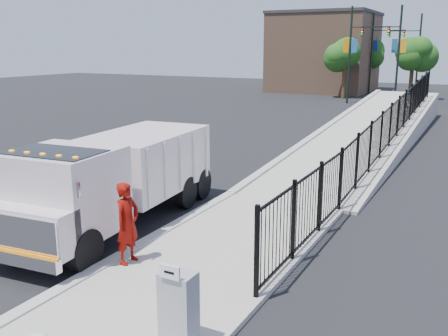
% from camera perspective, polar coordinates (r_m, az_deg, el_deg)
% --- Properties ---
extents(ground, '(120.00, 120.00, 0.00)m').
position_cam_1_polar(ground, '(13.14, -7.07, -7.76)').
color(ground, black).
rests_on(ground, ground).
extents(sidewalk, '(3.55, 12.00, 0.12)m').
position_cam_1_polar(sidewalk, '(10.61, -4.57, -12.80)').
color(sidewalk, '#9E998E').
rests_on(sidewalk, ground).
extents(curb, '(0.30, 12.00, 0.16)m').
position_cam_1_polar(curb, '(11.65, -12.75, -10.47)').
color(curb, '#ADAAA3').
rests_on(curb, ground).
extents(ramp, '(3.95, 24.06, 3.19)m').
position_cam_1_polar(ramp, '(26.89, 16.67, 2.92)').
color(ramp, '#9E998E').
rests_on(ramp, ground).
extents(iron_fence, '(0.10, 28.00, 1.80)m').
position_cam_1_polar(iron_fence, '(22.61, 18.36, 3.15)').
color(iron_fence, black).
rests_on(iron_fence, ground).
extents(truck, '(2.99, 7.59, 2.54)m').
position_cam_1_polar(truck, '(13.59, -12.67, -0.92)').
color(truck, black).
rests_on(truck, ground).
extents(worker, '(0.45, 0.67, 1.83)m').
position_cam_1_polar(worker, '(11.16, -10.98, -6.20)').
color(worker, '#730A05').
rests_on(worker, sidewalk).
extents(utility_cabinet, '(0.55, 0.40, 1.25)m').
position_cam_1_polar(utility_cabinet, '(8.23, -5.20, -15.79)').
color(utility_cabinet, gray).
rests_on(utility_cabinet, sidewalk).
extents(arrow_sign, '(0.35, 0.04, 0.22)m').
position_cam_1_polar(arrow_sign, '(7.73, -6.22, -11.74)').
color(arrow_sign, white).
rests_on(arrow_sign, utility_cabinet).
extents(light_pole_0, '(3.78, 0.22, 8.00)m').
position_cam_1_polar(light_pole_0, '(44.22, 14.58, 12.80)').
color(light_pole_0, black).
rests_on(light_pole_0, ground).
extents(light_pole_1, '(3.77, 0.22, 8.00)m').
position_cam_1_polar(light_pole_1, '(44.32, 18.92, 12.51)').
color(light_pole_1, black).
rests_on(light_pole_1, ground).
extents(light_pole_2, '(3.77, 0.22, 8.00)m').
position_cam_1_polar(light_pole_2, '(54.20, 16.82, 12.76)').
color(light_pole_2, black).
rests_on(light_pole_2, ground).
extents(light_pole_3, '(3.78, 0.22, 8.00)m').
position_cam_1_polar(light_pole_3, '(56.51, 21.06, 12.46)').
color(light_pole_3, black).
rests_on(light_pole_3, ground).
extents(tree_0, '(2.83, 2.83, 5.41)m').
position_cam_1_polar(tree_0, '(48.21, 13.70, 12.41)').
color(tree_0, '#382314').
rests_on(tree_0, ground).
extents(tree_1, '(2.49, 2.49, 5.25)m').
position_cam_1_polar(tree_1, '(49.06, 20.81, 11.91)').
color(tree_1, '#382314').
rests_on(tree_1, ground).
extents(tree_2, '(2.94, 2.94, 5.47)m').
position_cam_1_polar(tree_2, '(57.23, 16.37, 12.41)').
color(tree_2, '#382314').
rests_on(tree_2, ground).
extents(building, '(10.00, 10.00, 8.00)m').
position_cam_1_polar(building, '(56.33, 11.38, 12.71)').
color(building, '#8C664C').
rests_on(building, ground).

